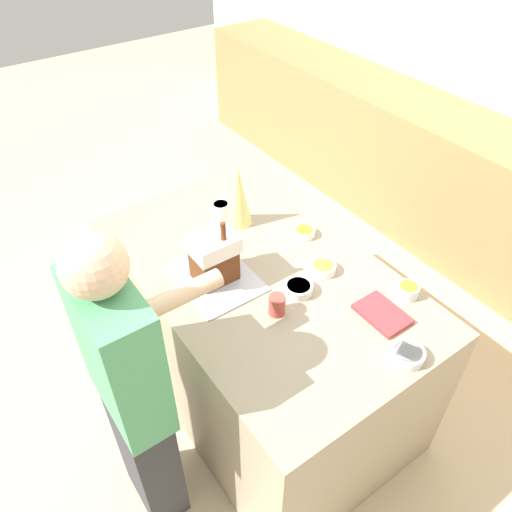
{
  "coord_description": "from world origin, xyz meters",
  "views": [
    {
      "loc": [
        1.35,
        -0.99,
        2.44
      ],
      "look_at": [
        -0.04,
        0.0,
        0.96
      ],
      "focal_mm": 35.0,
      "sensor_mm": 36.0,
      "label": 1
    }
  ],
  "objects_px": {
    "candy_bowl_far_right": "(323,268)",
    "candy_bowl_behind_tray": "(304,232)",
    "candy_bowl_front_corner": "(408,354)",
    "candy_bowl_near_tray_right": "(408,290)",
    "gingerbread_house": "(214,256)",
    "candy_bowl_beside_tree": "(298,288)",
    "cookbook": "(382,314)",
    "decorative_tree": "(239,196)",
    "mug": "(277,305)",
    "candy_bowl_near_tray_left": "(221,208)",
    "baking_tray": "(215,277)",
    "person": "(132,394)"
  },
  "relations": [
    {
      "from": "candy_bowl_far_right",
      "to": "mug",
      "type": "relative_size",
      "value": 1.29
    },
    {
      "from": "decorative_tree",
      "to": "person",
      "type": "bearing_deg",
      "value": -57.08
    },
    {
      "from": "candy_bowl_near_tray_left",
      "to": "candy_bowl_behind_tray",
      "type": "height_order",
      "value": "candy_bowl_near_tray_left"
    },
    {
      "from": "candy_bowl_behind_tray",
      "to": "candy_bowl_front_corner",
      "type": "bearing_deg",
      "value": -11.28
    },
    {
      "from": "cookbook",
      "to": "candy_bowl_far_right",
      "type": "bearing_deg",
      "value": -176.55
    },
    {
      "from": "candy_bowl_near_tray_left",
      "to": "candy_bowl_far_right",
      "type": "xyz_separation_m",
      "value": [
        0.65,
        0.13,
        -0.01
      ]
    },
    {
      "from": "gingerbread_house",
      "to": "decorative_tree",
      "type": "distance_m",
      "value": 0.43
    },
    {
      "from": "gingerbread_house",
      "to": "person",
      "type": "height_order",
      "value": "person"
    },
    {
      "from": "baking_tray",
      "to": "candy_bowl_beside_tree",
      "type": "distance_m",
      "value": 0.38
    },
    {
      "from": "candy_bowl_near_tray_left",
      "to": "candy_bowl_behind_tray",
      "type": "relative_size",
      "value": 0.87
    },
    {
      "from": "cookbook",
      "to": "person",
      "type": "height_order",
      "value": "person"
    },
    {
      "from": "gingerbread_house",
      "to": "candy_bowl_front_corner",
      "type": "bearing_deg",
      "value": 24.27
    },
    {
      "from": "candy_bowl_front_corner",
      "to": "candy_bowl_near_tray_left",
      "type": "bearing_deg",
      "value": -176.64
    },
    {
      "from": "candy_bowl_near_tray_left",
      "to": "mug",
      "type": "height_order",
      "value": "mug"
    },
    {
      "from": "decorative_tree",
      "to": "mug",
      "type": "relative_size",
      "value": 3.59
    },
    {
      "from": "candy_bowl_far_right",
      "to": "decorative_tree",
      "type": "bearing_deg",
      "value": -168.88
    },
    {
      "from": "baking_tray",
      "to": "decorative_tree",
      "type": "bearing_deg",
      "value": 131.43
    },
    {
      "from": "candy_bowl_near_tray_left",
      "to": "person",
      "type": "height_order",
      "value": "person"
    },
    {
      "from": "gingerbread_house",
      "to": "candy_bowl_beside_tree",
      "type": "xyz_separation_m",
      "value": [
        0.28,
        0.25,
        -0.11
      ]
    },
    {
      "from": "decorative_tree",
      "to": "cookbook",
      "type": "xyz_separation_m",
      "value": [
        0.87,
        0.12,
        -0.15
      ]
    },
    {
      "from": "candy_bowl_front_corner",
      "to": "person",
      "type": "bearing_deg",
      "value": -119.83
    },
    {
      "from": "candy_bowl_near_tray_right",
      "to": "candy_bowl_near_tray_left",
      "type": "bearing_deg",
      "value": -161.4
    },
    {
      "from": "candy_bowl_front_corner",
      "to": "person",
      "type": "relative_size",
      "value": 0.08
    },
    {
      "from": "baking_tray",
      "to": "decorative_tree",
      "type": "distance_m",
      "value": 0.45
    },
    {
      "from": "person",
      "to": "gingerbread_house",
      "type": "bearing_deg",
      "value": 116.99
    },
    {
      "from": "gingerbread_house",
      "to": "candy_bowl_behind_tray",
      "type": "relative_size",
      "value": 2.95
    },
    {
      "from": "decorative_tree",
      "to": "cookbook",
      "type": "height_order",
      "value": "decorative_tree"
    },
    {
      "from": "candy_bowl_far_right",
      "to": "candy_bowl_behind_tray",
      "type": "xyz_separation_m",
      "value": [
        -0.25,
        0.1,
        -0.0
      ]
    },
    {
      "from": "cookbook",
      "to": "candy_bowl_near_tray_right",
      "type": "bearing_deg",
      "value": 97.2
    },
    {
      "from": "decorative_tree",
      "to": "candy_bowl_near_tray_right",
      "type": "relative_size",
      "value": 3.38
    },
    {
      "from": "decorative_tree",
      "to": "candy_bowl_front_corner",
      "type": "height_order",
      "value": "decorative_tree"
    },
    {
      "from": "person",
      "to": "decorative_tree",
      "type": "bearing_deg",
      "value": 122.92
    },
    {
      "from": "gingerbread_house",
      "to": "candy_bowl_near_tray_left",
      "type": "xyz_separation_m",
      "value": [
        -0.41,
        0.29,
        -0.1
      ]
    },
    {
      "from": "candy_bowl_near_tray_left",
      "to": "baking_tray",
      "type": "bearing_deg",
      "value": -35.26
    },
    {
      "from": "candy_bowl_near_tray_right",
      "to": "candy_bowl_near_tray_left",
      "type": "height_order",
      "value": "same"
    },
    {
      "from": "candy_bowl_beside_tree",
      "to": "candy_bowl_far_right",
      "type": "distance_m",
      "value": 0.18
    },
    {
      "from": "candy_bowl_beside_tree",
      "to": "cookbook",
      "type": "relative_size",
      "value": 0.58
    },
    {
      "from": "candy_bowl_near_tray_left",
      "to": "mug",
      "type": "distance_m",
      "value": 0.76
    },
    {
      "from": "candy_bowl_front_corner",
      "to": "person",
      "type": "distance_m",
      "value": 1.05
    },
    {
      "from": "candy_bowl_near_tray_right",
      "to": "candy_bowl_behind_tray",
      "type": "distance_m",
      "value": 0.59
    },
    {
      "from": "candy_bowl_behind_tray",
      "to": "baking_tray",
      "type": "bearing_deg",
      "value": -88.98
    },
    {
      "from": "baking_tray",
      "to": "candy_bowl_near_tray_right",
      "type": "relative_size",
      "value": 4.38
    },
    {
      "from": "candy_bowl_behind_tray",
      "to": "mug",
      "type": "xyz_separation_m",
      "value": [
        0.33,
        -0.42,
        0.03
      ]
    },
    {
      "from": "gingerbread_house",
      "to": "decorative_tree",
      "type": "xyz_separation_m",
      "value": [
        -0.28,
        0.32,
        0.03
      ]
    },
    {
      "from": "candy_bowl_near_tray_right",
      "to": "candy_bowl_front_corner",
      "type": "bearing_deg",
      "value": -48.19
    },
    {
      "from": "candy_bowl_behind_tray",
      "to": "cookbook",
      "type": "bearing_deg",
      "value": -7.4
    },
    {
      "from": "candy_bowl_behind_tray",
      "to": "person",
      "type": "bearing_deg",
      "value": -74.91
    },
    {
      "from": "candy_bowl_beside_tree",
      "to": "candy_bowl_behind_tray",
      "type": "distance_m",
      "value": 0.4
    },
    {
      "from": "cookbook",
      "to": "mug",
      "type": "distance_m",
      "value": 0.44
    },
    {
      "from": "candy_bowl_front_corner",
      "to": "candy_bowl_far_right",
      "type": "xyz_separation_m",
      "value": [
        -0.56,
        0.06,
        -0.0
      ]
    }
  ]
}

